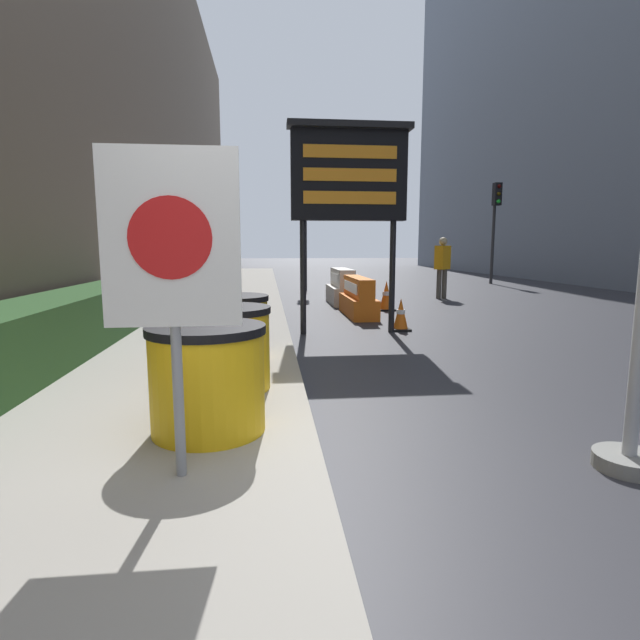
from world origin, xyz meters
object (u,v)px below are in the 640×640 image
Objects in this scene: traffic_cone_far at (386,296)px; traffic_light_near_curb at (305,202)px; barrel_drum_middle at (226,348)px; traffic_cone_near at (359,295)px; pedestrian_worker at (442,263)px; barrel_drum_foreground at (208,378)px; warning_sign at (172,256)px; traffic_cone_mid at (401,315)px; jersey_barrier_white at (342,288)px; barrel_drum_back at (232,329)px; message_board at (349,177)px; jersey_barrier_orange_near at (358,299)px; traffic_light_far_side at (496,211)px.

traffic_cone_far is 6.13m from traffic_light_near_curb.
barrel_drum_middle is 12.24m from traffic_light_near_curb.
traffic_cone_far is (0.70, 0.36, -0.05)m from traffic_cone_near.
traffic_cone_near is 4.00m from pedestrian_worker.
barrel_drum_foreground is at bearing -97.48° from traffic_light_near_curb.
traffic_cone_mid is (2.82, 5.58, -1.13)m from warning_sign.
traffic_cone_mid is at bearing 60.59° from barrel_drum_foreground.
jersey_barrier_white is at bearing 93.01° from traffic_cone_near.
traffic_light_near_curb is (-0.73, 5.76, 2.48)m from traffic_cone_near.
jersey_barrier_white is at bearing 95.36° from traffic_cone_mid.
barrel_drum_back is 5.60m from traffic_cone_near.
traffic_cone_near is at bearing 71.35° from barrel_drum_foreground.
traffic_cone_far is at bearing -75.12° from traffic_light_near_curb.
barrel_drum_middle is 1.23× the size of traffic_cone_far.
traffic_light_near_curb is at bearing 99.21° from jersey_barrier_white.
barrel_drum_foreground is 1.23× the size of traffic_cone_far.
message_board is (1.74, 3.60, 2.05)m from barrel_drum_middle.
barrel_drum_back is at bearing -165.59° from pedestrian_worker.
jersey_barrier_orange_near is 2.88× the size of traffic_cone_far.
warning_sign is 0.48× the size of traffic_light_far_side.
barrel_drum_foreground is at bearing 83.56° from warning_sign.
barrel_drum_middle is at bearing 87.69° from barrel_drum_foreground.
jersey_barrier_orange_near is at bearing 75.18° from message_board.
jersey_barrier_orange_near is 0.50× the size of traffic_light_near_curb.
traffic_light_near_curb is at bearing 95.90° from jersey_barrier_orange_near.
pedestrian_worker reaches higher than barrel_drum_back.
traffic_cone_near is (0.10, 0.41, 0.03)m from jersey_barrier_orange_near.
pedestrian_worker is at bearing 43.82° from traffic_cone_near.
traffic_cone_mid is at bearing -158.12° from pedestrian_worker.
barrel_drum_middle is 1.00× the size of barrel_drum_back.
barrel_drum_back reaches higher than traffic_cone_far.
barrel_drum_back is 0.49× the size of jersey_barrier_white.
jersey_barrier_orange_near is 0.51× the size of traffic_light_far_side.
warning_sign is 8.40m from traffic_cone_near.
pedestrian_worker is at bearing 55.97° from barrel_drum_back.
traffic_cone_near is 0.21× the size of traffic_light_far_side.
barrel_drum_back is at bearing 87.83° from warning_sign.
jersey_barrier_white is 3.01× the size of traffic_cone_mid.
jersey_barrier_white is at bearing 118.49° from traffic_cone_far.
traffic_cone_far is 0.17× the size of traffic_light_near_curb.
traffic_light_far_side is at bearing 16.36° from traffic_light_near_curb.
pedestrian_worker reaches higher than barrel_drum_middle.
barrel_drum_middle is at bearing -115.47° from traffic_cone_far.
barrel_drum_foreground and barrel_drum_back have the same top height.
traffic_light_far_side is at bearing 59.71° from warning_sign.
traffic_light_near_curb is (1.71, 12.99, 2.35)m from barrel_drum_foreground.
traffic_cone_near is (2.44, 7.23, -0.13)m from barrel_drum_foreground.
traffic_light_far_side is at bearing 54.80° from barrel_drum_back.
barrel_drum_foreground is at bearing -110.78° from message_board.
barrel_drum_middle is 2.01m from warning_sign.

